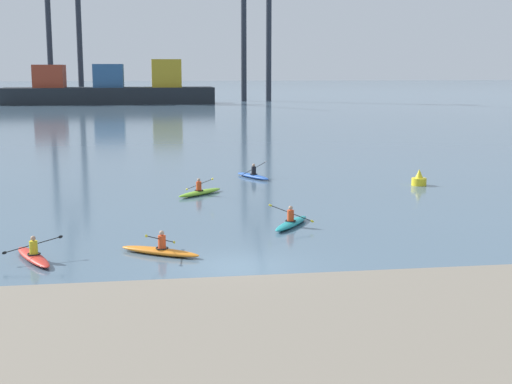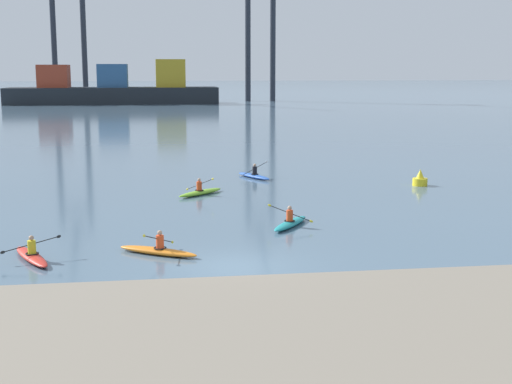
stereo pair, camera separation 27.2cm
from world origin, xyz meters
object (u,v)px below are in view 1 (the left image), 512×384
(kayak_teal, at_px, (291,223))
(kayak_lime, at_px, (200,192))
(container_barge, at_px, (110,89))
(gantry_crane_west, at_px, (63,12))
(gantry_crane_west_mid, at_px, (257,12))
(kayak_red, at_px, (33,256))
(kayak_orange, at_px, (160,250))
(kayak_blue, at_px, (253,175))
(channel_buoy, at_px, (419,180))

(kayak_teal, height_order, kayak_lime, kayak_lime)
(container_barge, xyz_separation_m, gantry_crane_west, (-10.20, 14.20, 16.24))
(kayak_teal, bearing_deg, container_barge, 96.76)
(gantry_crane_west_mid, distance_m, kayak_red, 132.87)
(kayak_orange, bearing_deg, gantry_crane_west_mid, 79.80)
(gantry_crane_west_mid, height_order, kayak_lime, gantry_crane_west_mid)
(kayak_lime, bearing_deg, kayak_blue, 56.10)
(kayak_orange, distance_m, kayak_blue, 19.61)
(gantry_crane_west, xyz_separation_m, channel_buoy, (33.97, -120.91, -18.78))
(gantry_crane_west, bearing_deg, gantry_crane_west_mid, -9.19)
(channel_buoy, height_order, kayak_blue, kayak_blue)
(gantry_crane_west_mid, bearing_deg, kayak_lime, -100.14)
(kayak_orange, distance_m, kayak_lime, 13.07)
(kayak_orange, bearing_deg, kayak_teal, 34.84)
(kayak_lime, bearing_deg, kayak_teal, -68.14)
(gantry_crane_west_mid, height_order, channel_buoy, gantry_crane_west_mid)
(gantry_crane_west, xyz_separation_m, kayak_red, (13.44, -135.22, -18.97))
(channel_buoy, bearing_deg, gantry_crane_west_mid, 86.38)
(gantry_crane_west, height_order, kayak_orange, gantry_crane_west)
(kayak_teal, bearing_deg, gantry_crane_west, 100.40)
(kayak_blue, height_order, kayak_lime, kayak_lime)
(kayak_red, bearing_deg, channel_buoy, 34.87)
(channel_buoy, bearing_deg, kayak_orange, -138.25)
(container_barge, xyz_separation_m, kayak_blue, (14.19, -102.31, -2.73))
(channel_buoy, xyz_separation_m, kayak_blue, (-9.58, 4.40, -0.19))
(gantry_crane_west, height_order, kayak_blue, gantry_crane_west)
(kayak_lime, bearing_deg, kayak_red, -118.68)
(kayak_teal, distance_m, kayak_lime, 9.38)
(gantry_crane_west, height_order, kayak_red, gantry_crane_west)
(kayak_lime, bearing_deg, gantry_crane_west, 99.54)
(gantry_crane_west_mid, height_order, kayak_red, gantry_crane_west_mid)
(container_barge, height_order, kayak_red, container_barge)
(gantry_crane_west_mid, distance_m, kayak_lime, 118.92)
(kayak_blue, relative_size, kayak_red, 0.99)
(container_barge, distance_m, kayak_orange, 121.17)
(container_barge, distance_m, kayak_lime, 108.57)
(kayak_lime, height_order, kayak_red, kayak_lime)
(gantry_crane_west, xyz_separation_m, kayak_blue, (24.39, -116.50, -18.97))
(kayak_orange, xyz_separation_m, kayak_blue, (6.29, 18.57, 0.00))
(container_barge, bearing_deg, kayak_red, -88.47)
(kayak_teal, distance_m, kayak_orange, 7.23)
(channel_buoy, bearing_deg, kayak_lime, -174.34)
(kayak_teal, height_order, kayak_red, kayak_teal)
(container_barge, bearing_deg, kayak_orange, -86.26)
(container_barge, relative_size, kayak_teal, 13.24)
(kayak_blue, bearing_deg, channel_buoy, -24.69)
(channel_buoy, bearing_deg, kayak_red, -145.13)
(gantry_crane_west_mid, bearing_deg, kayak_blue, -98.70)
(gantry_crane_west_mid, xyz_separation_m, kayak_teal, (-17.17, -124.28, -18.93))
(channel_buoy, distance_m, kayak_lime, 13.50)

